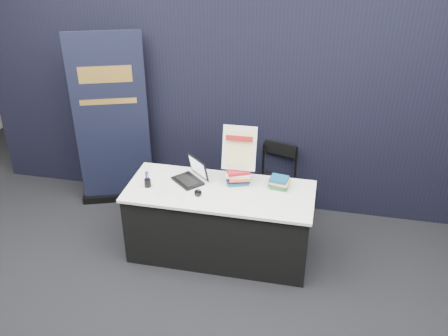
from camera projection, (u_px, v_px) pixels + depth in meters
floor at (207, 288)px, 4.67m from camera, size 8.00×8.00×0.00m
wall_back at (271, 9)px, 7.22m from camera, size 8.00×0.02×3.50m
drape_partition at (240, 106)px, 5.45m from camera, size 6.00×0.08×2.40m
display_table at (220, 222)px, 4.95m from camera, size 1.80×0.75×0.75m
laptop at (189, 175)px, 4.91m from camera, size 0.36×0.40×0.23m
mouse at (198, 193)px, 4.70m from camera, size 0.10×0.13×0.04m
brochure_left at (153, 183)px, 4.88m from camera, size 0.31×0.23×0.00m
brochure_mid at (172, 192)px, 4.75m from camera, size 0.31×0.22×0.00m
brochure_right at (170, 192)px, 4.74m from camera, size 0.32×0.26×0.00m
pen_cup at (148, 183)px, 4.81m from camera, size 0.08×0.08×0.08m
book_stack_tall at (238, 176)px, 4.86m from camera, size 0.26×0.23×0.15m
book_stack_short at (280, 183)px, 4.79m from camera, size 0.20×0.17×0.10m
info_sign at (239, 149)px, 4.74m from camera, size 0.33×0.16×0.44m
pullup_banner at (113, 132)px, 5.57m from camera, size 0.84×0.38×2.02m
stacking_chair at (277, 179)px, 5.51m from camera, size 0.47×0.47×0.85m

